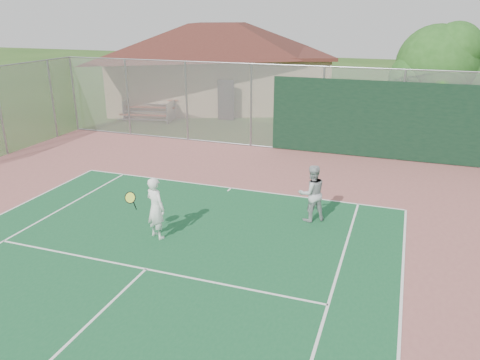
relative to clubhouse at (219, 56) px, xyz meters
name	(u,v)px	position (x,y,z in m)	size (l,w,h in m)	color
back_fence	(324,113)	(8.06, -8.68, -1.27)	(20.08, 0.11, 3.53)	gray
side_fence_left	(0,112)	(-4.05, -13.16, -1.19)	(0.08, 9.00, 3.50)	gray
clubhouse	(219,56)	(0.00, 0.00, 0.00)	(15.75, 13.21, 5.79)	tan
bleachers	(149,109)	(-1.91, -5.39, -2.40)	(3.02, 2.09, 1.03)	#B24629
tree	(439,68)	(12.15, -6.94, 0.47)	(3.72, 3.52, 5.19)	#352213
player_white_front	(155,208)	(5.40, -17.75, -2.12)	(1.04, 0.74, 1.62)	white
player_grey_back	(312,194)	(8.92, -15.39, -2.14)	(0.99, 0.94, 1.60)	#B1B4B6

